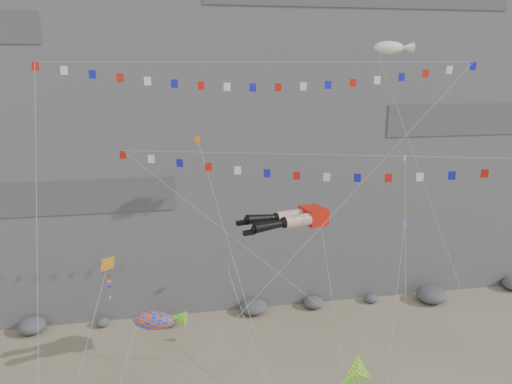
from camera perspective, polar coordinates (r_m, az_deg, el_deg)
cliff at (r=58.41m, az=-3.07°, el=16.15°), size 80.00×28.00×50.00m
talus_boulders at (r=49.06m, az=-0.28°, el=-13.01°), size 60.00×3.00×1.20m
legs_kite at (r=34.66m, az=4.10°, el=-3.09°), size 6.60×16.71×20.14m
flag_banner_upper at (r=34.44m, az=1.08°, el=14.59°), size 29.54×12.75×29.62m
flag_banner_lower at (r=32.44m, az=9.94°, el=4.14°), size 27.99×11.57×20.71m
harlequin_kite at (r=30.72m, az=-16.63°, el=-8.00°), size 4.61×8.44×14.43m
fish_windsock at (r=32.19m, az=-11.68°, el=-14.21°), size 6.08×6.66×10.45m
delta_kite at (r=30.89m, az=11.53°, el=-19.77°), size 2.47×7.26×8.98m
blimp_windsock at (r=39.15m, az=14.97°, el=15.53°), size 6.75×12.11×27.30m
small_kite_a at (r=34.66m, az=-6.41°, el=5.02°), size 4.91×15.71×23.97m
small_kite_b at (r=37.83m, az=16.56°, el=-3.88°), size 8.01×13.42×18.92m
small_kite_c at (r=30.23m, az=-3.13°, el=-9.21°), size 3.99×8.20×13.96m
small_kite_d at (r=40.23m, az=16.64°, el=2.82°), size 7.26×16.61×23.65m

